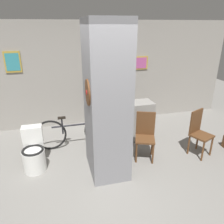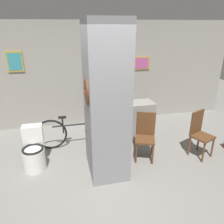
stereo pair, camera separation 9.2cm
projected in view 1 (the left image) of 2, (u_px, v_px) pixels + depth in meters
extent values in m
plane|color=gray|center=(109.00, 185.00, 3.66)|extent=(14.00, 14.00, 0.00)
cube|color=gray|center=(83.00, 75.00, 5.53)|extent=(8.00, 0.06, 2.60)
cube|color=#B79338|center=(13.00, 62.00, 4.96)|extent=(0.36, 0.02, 0.48)
cube|color=teal|center=(13.00, 62.00, 4.95)|extent=(0.30, 0.01, 0.39)
cube|color=#B79338|center=(140.00, 63.00, 5.75)|extent=(0.44, 0.02, 0.34)
cube|color=#B24C8C|center=(140.00, 63.00, 5.74)|extent=(0.36, 0.01, 0.28)
cube|color=gray|center=(106.00, 102.00, 3.61)|extent=(0.64, 0.92, 2.60)
cylinder|color=#593319|center=(88.00, 92.00, 3.27)|extent=(0.03, 0.40, 0.40)
cylinder|color=red|center=(87.00, 92.00, 3.26)|extent=(0.01, 0.07, 0.07)
cube|color=gray|center=(122.00, 122.00, 4.93)|extent=(1.42, 0.44, 0.89)
cylinder|color=white|center=(34.00, 160.00, 3.96)|extent=(0.40, 0.40, 0.41)
torus|color=black|center=(33.00, 150.00, 3.88)|extent=(0.39, 0.39, 0.04)
cube|color=white|center=(33.00, 135.00, 4.05)|extent=(0.36, 0.20, 0.36)
cylinder|color=brown|center=(136.00, 153.00, 4.18)|extent=(0.04, 0.04, 0.42)
cylinder|color=brown|center=(153.00, 154.00, 4.14)|extent=(0.04, 0.04, 0.42)
cylinder|color=brown|center=(136.00, 145.00, 4.47)|extent=(0.04, 0.04, 0.42)
cylinder|color=brown|center=(152.00, 146.00, 4.43)|extent=(0.04, 0.04, 0.42)
cube|color=brown|center=(145.00, 139.00, 4.22)|extent=(0.48, 0.48, 0.04)
cube|color=brown|center=(146.00, 123.00, 4.28)|extent=(0.35, 0.16, 0.48)
cylinder|color=brown|center=(203.00, 151.00, 4.23)|extent=(0.04, 0.04, 0.42)
cylinder|color=brown|center=(211.00, 146.00, 4.41)|extent=(0.04, 0.04, 0.42)
cylinder|color=brown|center=(189.00, 145.00, 4.46)|extent=(0.04, 0.04, 0.42)
cylinder|color=brown|center=(197.00, 140.00, 4.64)|extent=(0.04, 0.04, 0.42)
cube|color=brown|center=(202.00, 136.00, 4.35)|extent=(0.48, 0.48, 0.04)
cube|color=brown|center=(196.00, 121.00, 4.37)|extent=(0.35, 0.17, 0.48)
torus|color=black|center=(50.00, 135.00, 4.57)|extent=(0.67, 0.04, 0.67)
torus|color=black|center=(100.00, 129.00, 4.82)|extent=(0.67, 0.04, 0.67)
cylinder|color=black|center=(75.00, 125.00, 4.63)|extent=(0.97, 0.04, 0.04)
cylinder|color=black|center=(62.00, 126.00, 4.57)|extent=(0.03, 0.03, 0.35)
cylinder|color=black|center=(97.00, 123.00, 4.74)|extent=(0.03, 0.03, 0.32)
cube|color=black|center=(62.00, 118.00, 4.50)|extent=(0.16, 0.06, 0.04)
cylinder|color=#262626|center=(97.00, 116.00, 4.68)|extent=(0.03, 0.42, 0.03)
cylinder|color=#267233|center=(106.00, 100.00, 4.73)|extent=(0.09, 0.09, 0.16)
cylinder|color=#267233|center=(106.00, 95.00, 4.68)|extent=(0.03, 0.03, 0.07)
sphere|color=#333333|center=(106.00, 93.00, 4.67)|extent=(0.04, 0.04, 0.04)
cylinder|color=#19598C|center=(114.00, 104.00, 4.61)|extent=(0.09, 0.09, 0.11)
cylinder|color=#19598C|center=(114.00, 100.00, 4.58)|extent=(0.04, 0.04, 0.05)
sphere|color=#333333|center=(114.00, 99.00, 4.57)|extent=(0.04, 0.04, 0.04)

